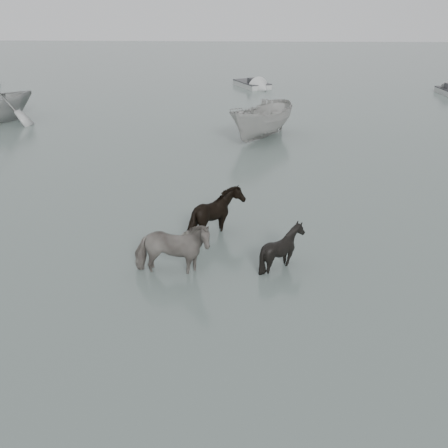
{
  "coord_description": "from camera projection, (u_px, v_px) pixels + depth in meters",
  "views": [
    {
      "loc": [
        2.24,
        -13.25,
        6.82
      ],
      "look_at": [
        1.67,
        0.61,
        1.0
      ],
      "focal_mm": 45.0,
      "sensor_mm": 36.0,
      "label": 1
    }
  ],
  "objects": [
    {
      "name": "pony_pinto",
      "position": [
        172.0,
        244.0,
        14.21
      ],
      "size": [
        2.08,
        1.01,
        1.73
      ],
      "primitive_type": "imported",
      "rotation": [
        0.0,
        0.0,
        1.53
      ],
      "color": "black",
      "rests_on": "ground"
    },
    {
      "name": "boat_small",
      "position": [
        262.0,
        120.0,
        27.35
      ],
      "size": [
        4.11,
        5.15,
        1.89
      ],
      "primitive_type": "imported",
      "rotation": [
        0.0,
        0.0,
        -0.54
      ],
      "color": "#A3A39F",
      "rests_on": "ground"
    },
    {
      "name": "skiff_mid",
      "position": [
        252.0,
        82.0,
        42.24
      ],
      "size": [
        3.51,
        5.06,
        0.75
      ],
      "primitive_type": null,
      "rotation": [
        0.0,
        0.0,
        -1.13
      ],
      "color": "#ABADAB",
      "rests_on": "ground"
    },
    {
      "name": "ground",
      "position": [
        161.0,
        266.0,
        14.93
      ],
      "size": [
        140.0,
        140.0,
        0.0
      ],
      "primitive_type": "plane",
      "color": "#54645E",
      "rests_on": "ground"
    },
    {
      "name": "pony_dark",
      "position": [
        217.0,
        210.0,
        16.47
      ],
      "size": [
        1.73,
        1.9,
        1.64
      ],
      "primitive_type": "imported",
      "rotation": [
        0.0,
        0.0,
        1.34
      ],
      "color": "black",
      "rests_on": "ground"
    },
    {
      "name": "pony_black",
      "position": [
        283.0,
        242.0,
        14.68
      ],
      "size": [
        1.26,
        1.13,
        1.39
      ],
      "primitive_type": "imported",
      "rotation": [
        0.0,
        0.0,
        1.57
      ],
      "color": "black",
      "rests_on": "ground"
    }
  ]
}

